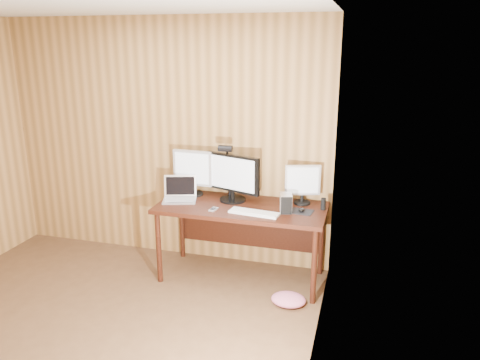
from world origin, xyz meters
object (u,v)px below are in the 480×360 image
at_px(mouse, 302,210).
at_px(speaker, 323,204).
at_px(desk, 243,215).
at_px(monitor_left, 193,171).
at_px(monitor_center, 233,177).
at_px(desk_lamp, 227,163).
at_px(monitor_right, 303,183).
at_px(laptop, 180,194).
at_px(keyboard, 254,213).
at_px(hard_drive, 286,203).
at_px(phone, 213,209).

height_order(mouse, speaker, speaker).
bearing_deg(desk, monitor_left, 167.95).
height_order(monitor_center, mouse, monitor_center).
height_order(monitor_center, monitor_left, monitor_center).
bearing_deg(desk_lamp, monitor_right, 15.61).
relative_size(laptop, speaker, 3.38).
bearing_deg(laptop, monitor_center, -5.25).
bearing_deg(desk, keyboard, -55.92).
bearing_deg(desk, monitor_center, 156.10).
xyz_separation_m(keyboard, hard_drive, (0.27, 0.13, 0.07)).
height_order(monitor_center, speaker, monitor_center).
xyz_separation_m(laptop, keyboard, (0.80, -0.20, -0.05)).
xyz_separation_m(desk, monitor_center, (-0.12, 0.05, 0.36)).
xyz_separation_m(monitor_center, monitor_right, (0.67, 0.09, -0.04)).
bearing_deg(hard_drive, laptop, 162.62).
xyz_separation_m(monitor_right, keyboard, (-0.38, -0.39, -0.19)).
bearing_deg(desk_lamp, speaker, 8.07).
xyz_separation_m(desk, speaker, (0.76, 0.03, 0.18)).
distance_m(monitor_center, phone, 0.40).
bearing_deg(hard_drive, monitor_center, 148.92).
relative_size(monitor_center, hard_drive, 3.31).
height_order(monitor_right, phone, monitor_right).
bearing_deg(mouse, monitor_left, -169.34).
distance_m(desk, mouse, 0.60).
xyz_separation_m(keyboard, mouse, (0.41, 0.17, 0.01)).
relative_size(desk, mouse, 15.86).
xyz_separation_m(mouse, desk_lamp, (-0.77, 0.19, 0.34)).
distance_m(hard_drive, desk_lamp, 0.72).
distance_m(phone, desk_lamp, 0.51).
distance_m(desk, monitor_left, 0.68).
xyz_separation_m(desk, hard_drive, (0.43, -0.12, 0.21)).
xyz_separation_m(hard_drive, speaker, (0.32, 0.15, -0.03)).
distance_m(desk, monitor_right, 0.65).
relative_size(mouse, speaker, 0.91).
relative_size(desk, monitor_right, 4.18).
height_order(laptop, mouse, laptop).
distance_m(desk, monitor_center, 0.39).
xyz_separation_m(phone, desk_lamp, (0.03, 0.36, 0.36)).
bearing_deg(speaker, hard_drive, -155.16).
bearing_deg(monitor_left, keyboard, -23.61).
height_order(monitor_right, mouse, monitor_right).
bearing_deg(mouse, hard_drive, -143.91).
bearing_deg(monitor_right, keyboard, -150.71).
relative_size(mouse, desk_lamp, 0.17).
distance_m(keyboard, speaker, 0.65).
xyz_separation_m(monitor_center, laptop, (-0.51, -0.11, -0.18)).
distance_m(laptop, speaker, 1.39).
distance_m(monitor_center, hard_drive, 0.60).
height_order(monitor_left, hard_drive, monitor_left).
xyz_separation_m(mouse, hard_drive, (-0.14, -0.04, 0.06)).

